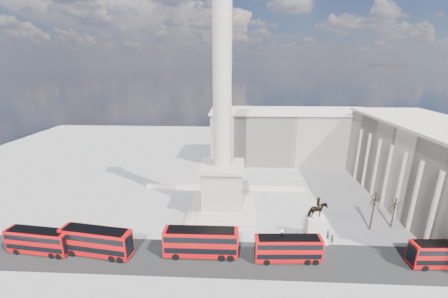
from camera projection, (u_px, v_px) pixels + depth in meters
name	position (u px, v px, depth m)	size (l,w,h in m)	color
ground	(221.00, 224.00, 54.40)	(180.00, 180.00, 0.00)	#989590
asphalt_road	(248.00, 259.00, 44.62)	(120.00, 9.00, 0.01)	#242424
nelsons_column	(222.00, 155.00, 55.40)	(14.00, 14.00, 49.85)	#B7A999
balustrade_wall	(225.00, 187.00, 69.52)	(40.00, 0.60, 1.10)	beige
building_east	(431.00, 166.00, 59.18)	(19.00, 46.00, 18.60)	beige
building_northeast	(289.00, 135.00, 89.26)	(51.00, 17.00, 16.60)	beige
red_bus_a	(97.00, 241.00, 45.03)	(12.09, 4.31, 4.80)	#BE090C
red_bus_b	(202.00, 242.00, 44.77)	(12.12, 2.93, 4.91)	#BE090C
red_bus_c	(288.00, 248.00, 43.72)	(10.66, 2.97, 4.28)	#BE090C
red_bus_d	(445.00, 254.00, 42.43)	(10.42, 2.86, 4.19)	#BE090C
red_bus_e	(39.00, 241.00, 45.61)	(10.85, 3.51, 4.32)	#BE090C
victorian_lamp	(281.00, 242.00, 43.42)	(0.49, 0.49, 5.72)	black
equestrian_statue	(316.00, 225.00, 48.63)	(4.14, 3.11, 8.59)	beige
bare_tree_near	(375.00, 199.00, 50.82)	(1.88, 1.88, 8.21)	#332319
bare_tree_mid	(396.00, 203.00, 51.96)	(1.73, 1.73, 6.55)	#332319
bare_tree_far	(404.00, 180.00, 60.55)	(1.82, 1.82, 7.44)	#332319
pedestrian_walking	(328.00, 235.00, 49.29)	(0.70, 0.46, 1.93)	#282225
pedestrian_standing	(332.00, 239.00, 48.67)	(0.74, 0.57, 1.52)	#282225
pedestrian_crossing	(268.00, 238.00, 48.60)	(0.98, 0.41, 1.67)	#282225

